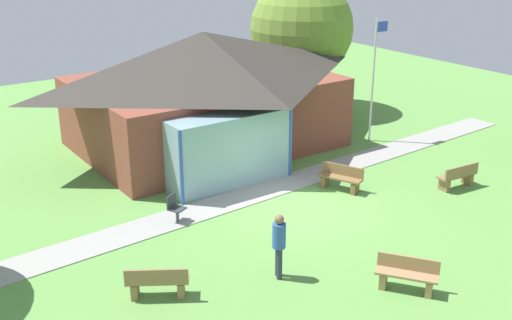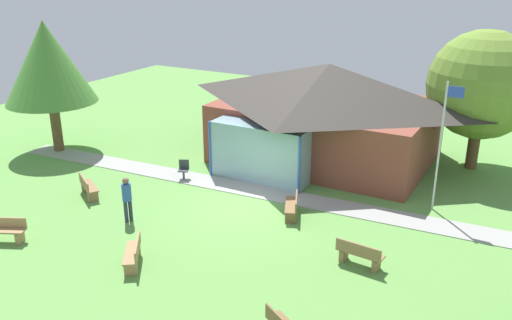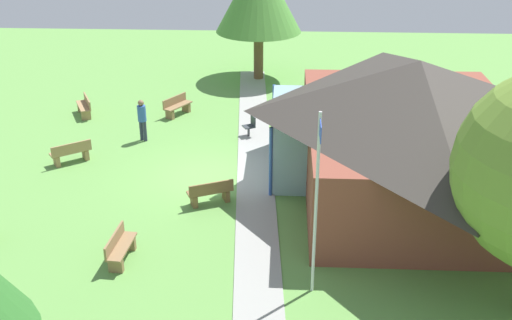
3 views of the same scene
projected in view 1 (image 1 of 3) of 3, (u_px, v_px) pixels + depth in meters
The scene contains 11 objects.
ground_plane at pixel (299, 207), 19.82m from camera, with size 44.00×44.00×0.00m, color #609947.
pavilion at pixel (205, 89), 24.52m from camera, with size 10.58×8.70×4.56m.
footpath at pixel (268, 189), 21.11m from camera, with size 25.32×1.30×0.03m, color #999993.
flagpole at pixel (374, 74), 25.01m from camera, with size 0.64×0.08×5.00m.
bench_front_center at pixel (407, 275), 15.17m from camera, with size 1.23×1.47×0.84m.
bench_mid_right at pixel (458, 177), 21.11m from camera, with size 1.53×0.56×0.84m.
bench_mid_left at pixel (157, 283), 14.85m from camera, with size 1.51×1.16×0.84m.
bench_rear_near_path at pixel (341, 178), 20.98m from camera, with size 1.00×1.55×0.84m.
patio_chair_west at pixel (175, 209), 18.68m from camera, with size 0.59×0.59×0.86m.
visitor_strolling_lawn at pixel (279, 241), 15.50m from camera, with size 0.34×0.34×1.74m.
tree_behind_pavilion_right at pixel (302, 29), 29.05m from camera, with size 4.81×4.81×6.30m.
Camera 1 is at (-11.41, -14.03, 8.35)m, focal length 43.87 mm.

